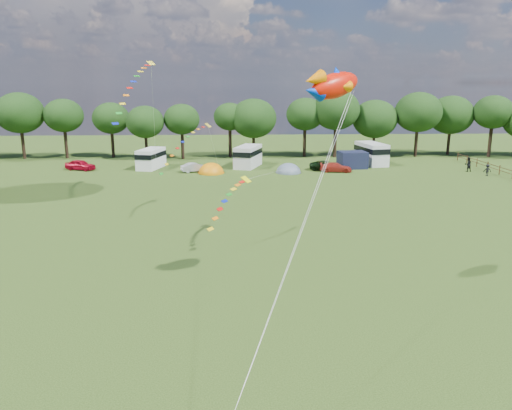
{
  "coord_description": "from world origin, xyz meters",
  "views": [
    {
      "loc": [
        -1.29,
        -21.43,
        11.23
      ],
      "look_at": [
        0.0,
        8.0,
        4.0
      ],
      "focal_mm": 35.0,
      "sensor_mm": 36.0,
      "label": 1
    }
  ],
  "objects_px": {
    "car_c": "(336,167)",
    "tent_orange": "(211,173)",
    "car_b": "(195,167)",
    "campervan_c": "(248,156)",
    "tent_greyblue": "(288,173)",
    "campervan_d": "(371,153)",
    "car_d": "(327,166)",
    "fish_kite": "(331,85)",
    "walker_b": "(487,170)",
    "car_a": "(80,165)",
    "walker_a": "(468,164)",
    "campervan_b": "(151,158)"
  },
  "relations": [
    {
      "from": "car_a",
      "to": "campervan_d",
      "type": "xyz_separation_m",
      "value": [
        39.69,
        3.06,
        0.94
      ]
    },
    {
      "from": "car_c",
      "to": "tent_orange",
      "type": "bearing_deg",
      "value": 100.42
    },
    {
      "from": "campervan_c",
      "to": "campervan_d",
      "type": "xyz_separation_m",
      "value": [
        17.46,
        1.45,
        0.09
      ]
    },
    {
      "from": "car_c",
      "to": "fish_kite",
      "type": "height_order",
      "value": "fish_kite"
    },
    {
      "from": "campervan_b",
      "to": "tent_orange",
      "type": "relative_size",
      "value": 1.57
    },
    {
      "from": "campervan_d",
      "to": "walker_b",
      "type": "xyz_separation_m",
      "value": [
        11.95,
        -9.63,
        -0.9
      ]
    },
    {
      "from": "car_d",
      "to": "campervan_d",
      "type": "bearing_deg",
      "value": -42.17
    },
    {
      "from": "fish_kite",
      "to": "walker_b",
      "type": "xyz_separation_m",
      "value": [
        26.62,
        35.26,
        -10.38
      ]
    },
    {
      "from": "campervan_c",
      "to": "tent_orange",
      "type": "relative_size",
      "value": 1.73
    },
    {
      "from": "campervan_d",
      "to": "car_d",
      "type": "bearing_deg",
      "value": 112.51
    },
    {
      "from": "campervan_d",
      "to": "tent_orange",
      "type": "relative_size",
      "value": 1.78
    },
    {
      "from": "car_d",
      "to": "walker_b",
      "type": "distance_m",
      "value": 19.78
    },
    {
      "from": "car_d",
      "to": "tent_greyblue",
      "type": "relative_size",
      "value": 1.26
    },
    {
      "from": "car_b",
      "to": "fish_kite",
      "type": "distance_m",
      "value": 42.23
    },
    {
      "from": "campervan_b",
      "to": "car_d",
      "type": "bearing_deg",
      "value": -82.45
    },
    {
      "from": "car_d",
      "to": "walker_b",
      "type": "xyz_separation_m",
      "value": [
        19.12,
        -5.05,
        0.12
      ]
    },
    {
      "from": "campervan_b",
      "to": "car_c",
      "type": "bearing_deg",
      "value": -85.33
    },
    {
      "from": "campervan_c",
      "to": "car_c",
      "type": "bearing_deg",
      "value": -93.46
    },
    {
      "from": "tent_greyblue",
      "to": "walker_b",
      "type": "height_order",
      "value": "walker_b"
    },
    {
      "from": "car_b",
      "to": "fish_kite",
      "type": "bearing_deg",
      "value": 174.45
    },
    {
      "from": "campervan_c",
      "to": "walker_a",
      "type": "relative_size",
      "value": 3.35
    },
    {
      "from": "car_b",
      "to": "walker_a",
      "type": "bearing_deg",
      "value": -111.53
    },
    {
      "from": "campervan_b",
      "to": "tent_orange",
      "type": "xyz_separation_m",
      "value": [
        8.24,
        -4.1,
        -1.39
      ]
    },
    {
      "from": "car_c",
      "to": "car_d",
      "type": "distance_m",
      "value": 1.66
    },
    {
      "from": "campervan_c",
      "to": "tent_greyblue",
      "type": "height_order",
      "value": "campervan_c"
    },
    {
      "from": "tent_greyblue",
      "to": "walker_a",
      "type": "height_order",
      "value": "walker_a"
    },
    {
      "from": "walker_a",
      "to": "walker_b",
      "type": "relative_size",
      "value": 1.3
    },
    {
      "from": "tent_orange",
      "to": "walker_a",
      "type": "xyz_separation_m",
      "value": [
        33.25,
        -0.35,
        0.93
      ]
    },
    {
      "from": "car_c",
      "to": "campervan_b",
      "type": "relative_size",
      "value": 0.69
    },
    {
      "from": "car_b",
      "to": "tent_greyblue",
      "type": "height_order",
      "value": "tent_greyblue"
    },
    {
      "from": "campervan_b",
      "to": "fish_kite",
      "type": "relative_size",
      "value": 1.69
    },
    {
      "from": "car_c",
      "to": "tent_greyblue",
      "type": "distance_m",
      "value": 6.23
    },
    {
      "from": "tent_greyblue",
      "to": "campervan_d",
      "type": "bearing_deg",
      "value": 26.93
    },
    {
      "from": "car_d",
      "to": "campervan_d",
      "type": "relative_size",
      "value": 0.69
    },
    {
      "from": "campervan_d",
      "to": "walker_b",
      "type": "distance_m",
      "value": 15.37
    },
    {
      "from": "car_b",
      "to": "car_c",
      "type": "xyz_separation_m",
      "value": [
        18.22,
        -0.75,
        0.0
      ]
    },
    {
      "from": "car_a",
      "to": "campervan_c",
      "type": "xyz_separation_m",
      "value": [
        22.23,
        1.61,
        0.85
      ]
    },
    {
      "from": "car_b",
      "to": "car_d",
      "type": "relative_size",
      "value": 0.74
    },
    {
      "from": "tent_orange",
      "to": "fish_kite",
      "type": "relative_size",
      "value": 1.08
    },
    {
      "from": "car_a",
      "to": "car_b",
      "type": "height_order",
      "value": "car_a"
    },
    {
      "from": "tent_orange",
      "to": "car_b",
      "type": "bearing_deg",
      "value": 155.17
    },
    {
      "from": "walker_a",
      "to": "tent_greyblue",
      "type": "bearing_deg",
      "value": -9.17
    },
    {
      "from": "car_a",
      "to": "walker_b",
      "type": "relative_size",
      "value": 2.84
    },
    {
      "from": "car_b",
      "to": "walker_b",
      "type": "height_order",
      "value": "walker_b"
    },
    {
      "from": "campervan_d",
      "to": "walker_b",
      "type": "relative_size",
      "value": 4.48
    },
    {
      "from": "fish_kite",
      "to": "walker_a",
      "type": "distance_m",
      "value": 47.24
    },
    {
      "from": "car_c",
      "to": "car_b",
      "type": "bearing_deg",
      "value": 97.23
    },
    {
      "from": "car_b",
      "to": "walker_a",
      "type": "height_order",
      "value": "walker_a"
    },
    {
      "from": "car_b",
      "to": "walker_b",
      "type": "distance_m",
      "value": 36.65
    },
    {
      "from": "car_d",
      "to": "tent_orange",
      "type": "bearing_deg",
      "value": 111.28
    }
  ]
}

